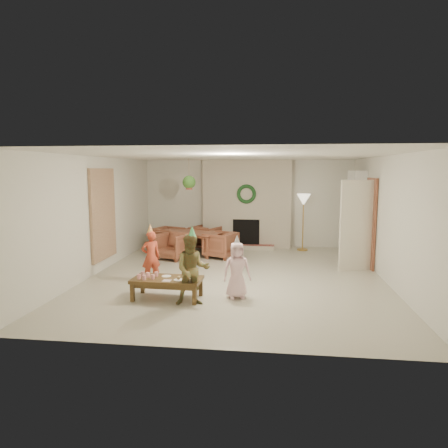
% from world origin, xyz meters
% --- Properties ---
extents(floor, '(7.00, 7.00, 0.00)m').
position_xyz_m(floor, '(0.00, 0.00, 0.00)').
color(floor, '#B7B29E').
rests_on(floor, ground).
extents(ceiling, '(7.00, 7.00, 0.00)m').
position_xyz_m(ceiling, '(0.00, 0.00, 2.50)').
color(ceiling, white).
rests_on(ceiling, wall_back).
extents(wall_back, '(7.00, 0.00, 7.00)m').
position_xyz_m(wall_back, '(0.00, 3.50, 1.25)').
color(wall_back, silver).
rests_on(wall_back, floor).
extents(wall_front, '(7.00, 0.00, 7.00)m').
position_xyz_m(wall_front, '(0.00, -3.50, 1.25)').
color(wall_front, silver).
rests_on(wall_front, floor).
extents(wall_left, '(0.00, 7.00, 7.00)m').
position_xyz_m(wall_left, '(-3.00, 0.00, 1.25)').
color(wall_left, silver).
rests_on(wall_left, floor).
extents(wall_right, '(0.00, 7.00, 7.00)m').
position_xyz_m(wall_right, '(3.00, 0.00, 1.25)').
color(wall_right, silver).
rests_on(wall_right, floor).
extents(fireplace_mass, '(2.50, 0.40, 2.50)m').
position_xyz_m(fireplace_mass, '(0.00, 3.30, 1.25)').
color(fireplace_mass, '#592A17').
rests_on(fireplace_mass, floor).
extents(fireplace_hearth, '(1.60, 0.30, 0.12)m').
position_xyz_m(fireplace_hearth, '(0.00, 2.95, 0.06)').
color(fireplace_hearth, maroon).
rests_on(fireplace_hearth, floor).
extents(fireplace_firebox, '(0.75, 0.12, 0.75)m').
position_xyz_m(fireplace_firebox, '(0.00, 3.12, 0.45)').
color(fireplace_firebox, black).
rests_on(fireplace_firebox, floor).
extents(fireplace_wreath, '(0.54, 0.10, 0.54)m').
position_xyz_m(fireplace_wreath, '(0.00, 3.07, 1.55)').
color(fireplace_wreath, '#173D1C').
rests_on(fireplace_wreath, fireplace_mass).
extents(floor_lamp_base, '(0.29, 0.29, 0.03)m').
position_xyz_m(floor_lamp_base, '(1.58, 3.00, 0.02)').
color(floor_lamp_base, gold).
rests_on(floor_lamp_base, floor).
extents(floor_lamp_post, '(0.03, 0.03, 1.41)m').
position_xyz_m(floor_lamp_post, '(1.58, 3.00, 0.73)').
color(floor_lamp_post, gold).
rests_on(floor_lamp_post, floor).
extents(floor_lamp_shade, '(0.38, 0.38, 0.31)m').
position_xyz_m(floor_lamp_shade, '(1.58, 3.00, 1.41)').
color(floor_lamp_shade, beige).
rests_on(floor_lamp_shade, floor_lamp_post).
extents(bookshelf_carcass, '(0.30, 1.00, 2.20)m').
position_xyz_m(bookshelf_carcass, '(2.84, 2.30, 1.10)').
color(bookshelf_carcass, white).
rests_on(bookshelf_carcass, floor).
extents(bookshelf_shelf_a, '(0.30, 0.92, 0.03)m').
position_xyz_m(bookshelf_shelf_a, '(2.82, 2.30, 0.45)').
color(bookshelf_shelf_a, white).
rests_on(bookshelf_shelf_a, bookshelf_carcass).
extents(bookshelf_shelf_b, '(0.30, 0.92, 0.03)m').
position_xyz_m(bookshelf_shelf_b, '(2.82, 2.30, 0.85)').
color(bookshelf_shelf_b, white).
rests_on(bookshelf_shelf_b, bookshelf_carcass).
extents(bookshelf_shelf_c, '(0.30, 0.92, 0.03)m').
position_xyz_m(bookshelf_shelf_c, '(2.82, 2.30, 1.25)').
color(bookshelf_shelf_c, white).
rests_on(bookshelf_shelf_c, bookshelf_carcass).
extents(bookshelf_shelf_d, '(0.30, 0.92, 0.03)m').
position_xyz_m(bookshelf_shelf_d, '(2.82, 2.30, 1.65)').
color(bookshelf_shelf_d, white).
rests_on(bookshelf_shelf_d, bookshelf_carcass).
extents(books_row_lower, '(0.20, 0.40, 0.24)m').
position_xyz_m(books_row_lower, '(2.80, 2.15, 0.59)').
color(books_row_lower, '#B6213C').
rests_on(books_row_lower, bookshelf_shelf_a).
extents(books_row_mid, '(0.20, 0.44, 0.24)m').
position_xyz_m(books_row_mid, '(2.80, 2.35, 0.99)').
color(books_row_mid, '#2A659A').
rests_on(books_row_mid, bookshelf_shelf_b).
extents(books_row_upper, '(0.20, 0.36, 0.22)m').
position_xyz_m(books_row_upper, '(2.80, 2.20, 1.38)').
color(books_row_upper, gold).
rests_on(books_row_upper, bookshelf_shelf_c).
extents(door_frame, '(0.05, 0.86, 2.04)m').
position_xyz_m(door_frame, '(2.96, 1.20, 1.02)').
color(door_frame, brown).
rests_on(door_frame, floor).
extents(door_leaf, '(0.77, 0.32, 2.00)m').
position_xyz_m(door_leaf, '(2.58, 0.82, 1.00)').
color(door_leaf, beige).
rests_on(door_leaf, floor).
extents(curtain_panel, '(0.06, 1.20, 2.00)m').
position_xyz_m(curtain_panel, '(-2.96, 0.20, 1.25)').
color(curtain_panel, tan).
rests_on(curtain_panel, wall_left).
extents(dining_table, '(1.93, 1.53, 0.60)m').
position_xyz_m(dining_table, '(-1.42, 2.13, 0.30)').
color(dining_table, brown).
rests_on(dining_table, floor).
extents(dining_chair_near, '(0.93, 0.94, 0.66)m').
position_xyz_m(dining_chair_near, '(-1.71, 1.45, 0.33)').
color(dining_chair_near, brown).
rests_on(dining_chair_near, floor).
extents(dining_chair_far, '(0.93, 0.94, 0.66)m').
position_xyz_m(dining_chair_far, '(-1.13, 2.82, 0.33)').
color(dining_chair_far, brown).
rests_on(dining_chair_far, floor).
extents(dining_chair_left, '(0.94, 0.93, 0.66)m').
position_xyz_m(dining_chair_left, '(-2.11, 2.42, 0.33)').
color(dining_chair_left, brown).
rests_on(dining_chair_left, floor).
extents(dining_chair_right, '(0.94, 0.93, 0.66)m').
position_xyz_m(dining_chair_right, '(-0.56, 1.77, 0.33)').
color(dining_chair_right, brown).
rests_on(dining_chair_right, floor).
extents(hanging_plant_cord, '(0.01, 0.01, 0.70)m').
position_xyz_m(hanging_plant_cord, '(-1.30, 1.50, 2.15)').
color(hanging_plant_cord, tan).
rests_on(hanging_plant_cord, ceiling).
extents(hanging_plant_pot, '(0.16, 0.16, 0.12)m').
position_xyz_m(hanging_plant_pot, '(-1.30, 1.50, 1.80)').
color(hanging_plant_pot, brown).
rests_on(hanging_plant_pot, hanging_plant_cord).
extents(hanging_plant_foliage, '(0.32, 0.32, 0.32)m').
position_xyz_m(hanging_plant_foliage, '(-1.30, 1.50, 1.92)').
color(hanging_plant_foliage, '#28521B').
rests_on(hanging_plant_foliage, hanging_plant_pot).
extents(coffee_table_top, '(1.21, 0.64, 0.05)m').
position_xyz_m(coffee_table_top, '(-1.04, -1.62, 0.34)').
color(coffee_table_top, '#543B1C').
rests_on(coffee_table_top, floor).
extents(coffee_table_apron, '(1.11, 0.54, 0.07)m').
position_xyz_m(coffee_table_apron, '(-1.04, -1.62, 0.27)').
color(coffee_table_apron, '#543B1C').
rests_on(coffee_table_apron, floor).
extents(coffee_leg_fl, '(0.07, 0.07, 0.31)m').
position_xyz_m(coffee_leg_fl, '(-1.59, -1.84, 0.16)').
color(coffee_leg_fl, '#543B1C').
rests_on(coffee_leg_fl, floor).
extents(coffee_leg_fr, '(0.07, 0.07, 0.31)m').
position_xyz_m(coffee_leg_fr, '(-0.51, -1.88, 0.16)').
color(coffee_leg_fr, '#543B1C').
rests_on(coffee_leg_fr, floor).
extents(coffee_leg_bl, '(0.07, 0.07, 0.31)m').
position_xyz_m(coffee_leg_bl, '(-1.57, -1.36, 0.16)').
color(coffee_leg_bl, '#543B1C').
rests_on(coffee_leg_bl, floor).
extents(coffee_leg_br, '(0.07, 0.07, 0.31)m').
position_xyz_m(coffee_leg_br, '(-0.49, -1.40, 0.16)').
color(coffee_leg_br, '#543B1C').
rests_on(coffee_leg_br, floor).
extents(cup_a, '(0.07, 0.07, 0.08)m').
position_xyz_m(cup_a, '(-1.50, -1.74, 0.41)').
color(cup_a, white).
rests_on(cup_a, coffee_table_top).
extents(cup_b, '(0.07, 0.07, 0.08)m').
position_xyz_m(cup_b, '(-1.49, -1.56, 0.41)').
color(cup_b, white).
rests_on(cup_b, coffee_table_top).
extents(cup_c, '(0.07, 0.07, 0.08)m').
position_xyz_m(cup_c, '(-1.39, -1.79, 0.41)').
color(cup_c, white).
rests_on(cup_c, coffee_table_top).
extents(cup_d, '(0.07, 0.07, 0.08)m').
position_xyz_m(cup_d, '(-1.38, -1.61, 0.41)').
color(cup_d, white).
rests_on(cup_d, coffee_table_top).
extents(cup_e, '(0.07, 0.07, 0.08)m').
position_xyz_m(cup_e, '(-1.26, -1.72, 0.41)').
color(cup_e, white).
rests_on(cup_e, coffee_table_top).
extents(cup_f, '(0.07, 0.07, 0.08)m').
position_xyz_m(cup_f, '(-1.25, -1.54, 0.41)').
color(cup_f, white).
rests_on(cup_f, coffee_table_top).
extents(plate_a, '(0.17, 0.17, 0.01)m').
position_xyz_m(plate_a, '(-1.08, -1.51, 0.37)').
color(plate_a, white).
rests_on(plate_a, coffee_table_top).
extents(plate_b, '(0.17, 0.17, 0.01)m').
position_xyz_m(plate_b, '(-0.81, -1.72, 0.37)').
color(plate_b, white).
rests_on(plate_b, coffee_table_top).
extents(plate_c, '(0.17, 0.17, 0.01)m').
position_xyz_m(plate_c, '(-0.62, -1.54, 0.37)').
color(plate_c, white).
rests_on(plate_c, coffee_table_top).
extents(food_scoop, '(0.07, 0.07, 0.06)m').
position_xyz_m(food_scoop, '(-0.81, -1.72, 0.40)').
color(food_scoop, tan).
rests_on(food_scoop, plate_b).
extents(napkin_left, '(0.14, 0.14, 0.01)m').
position_xyz_m(napkin_left, '(-1.00, -1.79, 0.37)').
color(napkin_left, '#D59DA0').
rests_on(napkin_left, coffee_table_top).
extents(napkin_right, '(0.14, 0.14, 0.01)m').
position_xyz_m(napkin_right, '(-0.71, -1.47, 0.37)').
color(napkin_right, '#D59DA0').
rests_on(napkin_right, coffee_table_top).
extents(child_red, '(0.45, 0.41, 1.04)m').
position_xyz_m(child_red, '(-1.62, -0.66, 0.52)').
color(child_red, '#B93F27').
rests_on(child_red, floor).
extents(party_hat_red, '(0.17, 0.17, 0.20)m').
position_xyz_m(party_hat_red, '(-1.62, -0.66, 1.08)').
color(party_hat_red, '#D4CD46').
rests_on(party_hat_red, child_red).
extents(child_plaid, '(0.67, 0.57, 1.18)m').
position_xyz_m(child_plaid, '(-0.54, -1.87, 0.59)').
color(child_plaid, brown).
rests_on(child_plaid, floor).
extents(party_hat_plaid, '(0.15, 0.15, 0.19)m').
position_xyz_m(party_hat_plaid, '(-0.54, -1.87, 1.23)').
color(party_hat_plaid, '#54C675').
rests_on(party_hat_plaid, child_plaid).
extents(child_pink, '(0.55, 0.44, 0.99)m').
position_xyz_m(child_pink, '(0.15, -1.42, 0.49)').
color(child_pink, '#FBC9D3').
rests_on(child_pink, floor).
extents(party_hat_pink, '(0.14, 0.14, 0.18)m').
position_xyz_m(party_hat_pink, '(0.15, -1.42, 1.03)').
color(party_hat_pink, '#B8B7BE').
rests_on(party_hat_pink, child_pink).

